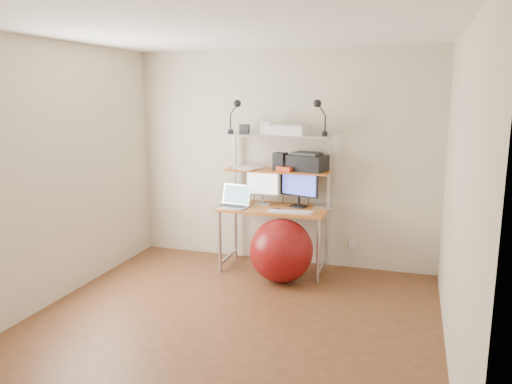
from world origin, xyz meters
TOP-DOWN VIEW (x-y plane):
  - room at (0.00, 0.00)m, footprint 3.60×3.60m
  - computer_desk at (0.00, 1.50)m, footprint 1.20×0.60m
  - wall_outlet at (0.85, 1.79)m, footprint 0.08×0.01m
  - monitor_silver at (-0.16, 1.52)m, footprint 0.39×0.16m
  - monitor_black at (0.26, 1.56)m, footprint 0.46×0.19m
  - laptop at (-0.44, 1.35)m, footprint 0.39×0.34m
  - keyboard at (0.22, 1.26)m, footprint 0.47×0.18m
  - mouse at (0.43, 1.28)m, footprint 0.08×0.05m
  - mac_mini at (0.52, 1.56)m, footprint 0.24×0.24m
  - phone at (0.06, 1.32)m, footprint 0.07×0.12m
  - printer at (0.33, 1.60)m, footprint 0.49×0.40m
  - nas_cube at (0.03, 1.57)m, footprint 0.16×0.16m
  - red_box at (0.11, 1.50)m, footprint 0.20×0.16m
  - scanner at (0.12, 1.56)m, footprint 0.48×0.35m
  - box_white at (-0.14, 1.58)m, footprint 0.14×0.12m
  - box_grey at (-0.40, 1.58)m, footprint 0.12×0.12m
  - clip_lamp_left at (-0.47, 1.50)m, footprint 0.15×0.08m
  - clip_lamp_right at (0.47, 1.51)m, footprint 0.16×0.09m
  - exercise_ball at (0.17, 1.12)m, footprint 0.69×0.69m
  - paper_stack at (-0.37, 1.56)m, footprint 0.42×0.40m

SIDE VIEW (x-z plane):
  - wall_outlet at x=0.85m, z-range 0.24..0.36m
  - exercise_ball at x=0.17m, z-range 0.00..0.69m
  - phone at x=0.06m, z-range 0.74..0.75m
  - keyboard at x=0.22m, z-range 0.74..0.75m
  - mouse at x=0.43m, z-range 0.74..0.76m
  - mac_mini at x=0.52m, z-range 0.74..0.78m
  - laptop at x=-0.44m, z-range 0.64..0.95m
  - computer_desk at x=0.00m, z-range 0.17..1.74m
  - monitor_silver at x=-0.16m, z-range 0.75..1.18m
  - monitor_black at x=0.26m, z-range 0.74..1.22m
  - paper_stack at x=-0.37m, z-range 1.15..1.17m
  - red_box at x=0.11m, z-range 1.15..1.20m
  - printer at x=0.33m, z-range 1.14..1.35m
  - nas_cube at x=0.03m, z-range 1.15..1.35m
  - room at x=0.00m, z-range -0.55..3.05m
  - box_grey at x=-0.40m, z-range 1.55..1.66m
  - scanner at x=0.12m, z-range 1.55..1.67m
  - box_white at x=-0.14m, z-range 1.55..1.69m
  - clip_lamp_left at x=-0.47m, z-range 1.64..2.02m
  - clip_lamp_right at x=0.47m, z-range 1.64..2.03m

